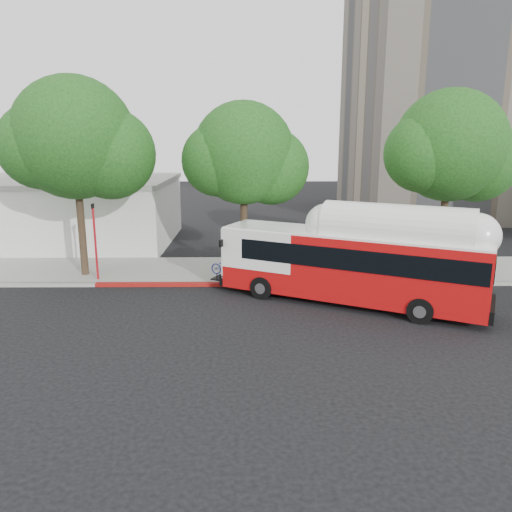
# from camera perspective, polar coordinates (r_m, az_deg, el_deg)

# --- Properties ---
(ground) EXTENTS (120.00, 120.00, 0.00)m
(ground) POSITION_cam_1_polar(r_m,az_deg,el_deg) (20.04, 1.30, -6.66)
(ground) COLOR black
(ground) RESTS_ON ground
(sidewalk) EXTENTS (60.00, 5.00, 0.15)m
(sidewalk) POSITION_cam_1_polar(r_m,az_deg,el_deg) (26.21, 0.84, -1.59)
(sidewalk) COLOR gray
(sidewalk) RESTS_ON ground
(curb_strip) EXTENTS (60.00, 0.30, 0.15)m
(curb_strip) POSITION_cam_1_polar(r_m,az_deg,el_deg) (23.72, 1.00, -3.23)
(curb_strip) COLOR gray
(curb_strip) RESTS_ON ground
(red_curb_segment) EXTENTS (10.00, 0.32, 0.16)m
(red_curb_segment) POSITION_cam_1_polar(r_m,az_deg,el_deg) (23.82, -6.25, -3.23)
(red_curb_segment) COLOR maroon
(red_curb_segment) RESTS_ON ground
(street_tree_left) EXTENTS (6.67, 5.80, 9.74)m
(street_tree_left) POSITION_cam_1_polar(r_m,az_deg,el_deg) (25.60, -18.96, 12.13)
(street_tree_left) COLOR #2D2116
(street_tree_left) RESTS_ON ground
(street_tree_mid) EXTENTS (5.75, 5.00, 8.62)m
(street_tree_mid) POSITION_cam_1_polar(r_m,az_deg,el_deg) (24.87, -0.48, 11.21)
(street_tree_mid) COLOR #2D2116
(street_tree_mid) RESTS_ON ground
(street_tree_right) EXTENTS (6.21, 5.40, 9.18)m
(street_tree_right) POSITION_cam_1_polar(r_m,az_deg,el_deg) (26.65, 22.09, 11.15)
(street_tree_right) COLOR #2D2116
(street_tree_right) RESTS_ON ground
(apartment_tower) EXTENTS (18.00, 18.00, 37.00)m
(apartment_tower) POSITION_cam_1_polar(r_m,az_deg,el_deg) (51.49, 22.82, 24.57)
(apartment_tower) COLOR gray
(apartment_tower) RESTS_ON ground
(low_commercial_bldg) EXTENTS (16.20, 10.20, 4.25)m
(low_commercial_bldg) POSITION_cam_1_polar(r_m,az_deg,el_deg) (35.73, -22.62, 4.84)
(low_commercial_bldg) COLOR silver
(low_commercial_bldg) RESTS_ON ground
(transit_bus) EXTENTS (11.43, 7.09, 3.48)m
(transit_bus) POSITION_cam_1_polar(r_m,az_deg,el_deg) (21.20, 10.85, -1.16)
(transit_bus) COLOR #B20C0D
(transit_bus) RESTS_ON ground
(signal_pole) EXTENTS (0.11, 0.36, 3.84)m
(signal_pole) POSITION_cam_1_polar(r_m,az_deg,el_deg) (25.03, -17.88, 1.47)
(signal_pole) COLOR red
(signal_pole) RESTS_ON ground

